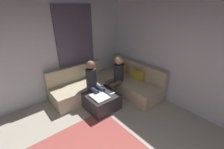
{
  "coord_description": "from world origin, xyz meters",
  "views": [
    {
      "loc": [
        1.09,
        -0.63,
        2.5
      ],
      "look_at": [
        -1.63,
        1.63,
        0.85
      ],
      "focal_mm": 24.33,
      "sensor_mm": 36.0,
      "label": 1
    }
  ],
  "objects_px": {
    "coffee_mug": "(102,87)",
    "game_remote": "(112,94)",
    "ottoman": "(101,101)",
    "person_on_couch_back": "(116,76)",
    "sectional_couch": "(109,84)",
    "person_on_couch_side": "(93,81)"
  },
  "relations": [
    {
      "from": "coffee_mug",
      "to": "game_remote",
      "type": "distance_m",
      "value": 0.4
    },
    {
      "from": "ottoman",
      "to": "person_on_couch_back",
      "type": "relative_size",
      "value": 0.63
    },
    {
      "from": "ottoman",
      "to": "game_remote",
      "type": "bearing_deg",
      "value": 50.71
    },
    {
      "from": "ottoman",
      "to": "game_remote",
      "type": "distance_m",
      "value": 0.36
    },
    {
      "from": "sectional_couch",
      "to": "game_remote",
      "type": "distance_m",
      "value": 0.78
    },
    {
      "from": "ottoman",
      "to": "coffee_mug",
      "type": "relative_size",
      "value": 8.0
    },
    {
      "from": "coffee_mug",
      "to": "game_remote",
      "type": "relative_size",
      "value": 0.63
    },
    {
      "from": "ottoman",
      "to": "person_on_couch_back",
      "type": "distance_m",
      "value": 0.84
    },
    {
      "from": "person_on_couch_back",
      "to": "person_on_couch_side",
      "type": "distance_m",
      "value": 0.7
    },
    {
      "from": "sectional_couch",
      "to": "coffee_mug",
      "type": "height_order",
      "value": "sectional_couch"
    },
    {
      "from": "person_on_couch_back",
      "to": "person_on_couch_side",
      "type": "bearing_deg",
      "value": 79.67
    },
    {
      "from": "sectional_couch",
      "to": "person_on_couch_side",
      "type": "distance_m",
      "value": 0.75
    },
    {
      "from": "coffee_mug",
      "to": "person_on_couch_back",
      "type": "xyz_separation_m",
      "value": [
        0.02,
        0.5,
        0.19
      ]
    },
    {
      "from": "ottoman",
      "to": "person_on_couch_side",
      "type": "distance_m",
      "value": 0.55
    },
    {
      "from": "ottoman",
      "to": "person_on_couch_back",
      "type": "bearing_deg",
      "value": 106.33
    },
    {
      "from": "sectional_couch",
      "to": "coffee_mug",
      "type": "distance_m",
      "value": 0.54
    },
    {
      "from": "sectional_couch",
      "to": "game_remote",
      "type": "bearing_deg",
      "value": -31.69
    },
    {
      "from": "ottoman",
      "to": "game_remote",
      "type": "relative_size",
      "value": 5.07
    },
    {
      "from": "ottoman",
      "to": "coffee_mug",
      "type": "height_order",
      "value": "coffee_mug"
    },
    {
      "from": "coffee_mug",
      "to": "sectional_couch",
      "type": "bearing_deg",
      "value": 119.58
    },
    {
      "from": "coffee_mug",
      "to": "ottoman",
      "type": "bearing_deg",
      "value": -39.29
    },
    {
      "from": "ottoman",
      "to": "game_remote",
      "type": "height_order",
      "value": "game_remote"
    }
  ]
}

